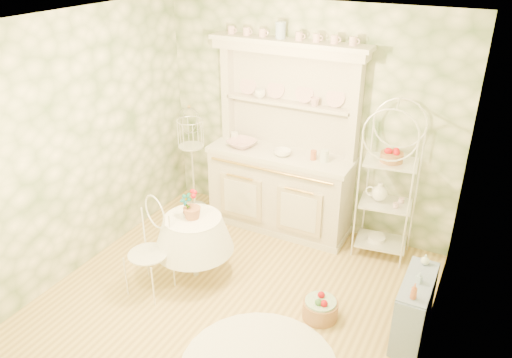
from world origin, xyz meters
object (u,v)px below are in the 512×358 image
at_px(birdcage_stand, 192,160).
at_px(floor_basket, 320,308).
at_px(bakers_rack, 388,187).
at_px(side_shelf, 414,308).
at_px(kitchen_dresser, 281,142).
at_px(cafe_chair, 148,256).
at_px(round_table, 194,244).

distance_m(birdcage_stand, floor_basket, 2.62).
relative_size(bakers_rack, side_shelf, 2.37).
relative_size(kitchen_dresser, side_shelf, 3.16).
bearing_deg(bakers_rack, birdcage_stand, 174.96).
bearing_deg(floor_basket, side_shelf, 11.36).
bearing_deg(birdcage_stand, cafe_chair, -71.48).
relative_size(side_shelf, birdcage_stand, 0.51).
relative_size(round_table, birdcage_stand, 0.55).
bearing_deg(kitchen_dresser, floor_basket, -51.79).
height_order(side_shelf, birdcage_stand, birdcage_stand).
height_order(cafe_chair, floor_basket, cafe_chair).
relative_size(kitchen_dresser, cafe_chair, 2.72).
xyz_separation_m(kitchen_dresser, bakers_rack, (1.29, -0.01, -0.29)).
bearing_deg(floor_basket, bakers_rack, 80.30).
distance_m(round_table, birdcage_stand, 1.49).
bearing_deg(cafe_chair, kitchen_dresser, 90.50).
height_order(kitchen_dresser, floor_basket, kitchen_dresser).
distance_m(cafe_chair, floor_basket, 1.77).
height_order(round_table, cafe_chair, cafe_chair).
bearing_deg(side_shelf, floor_basket, -167.30).
bearing_deg(floor_basket, birdcage_stand, 151.41).
bearing_deg(bakers_rack, cafe_chair, -145.37).
height_order(side_shelf, floor_basket, side_shelf).
distance_m(side_shelf, round_table, 2.26).
height_order(kitchen_dresser, round_table, kitchen_dresser).
height_order(kitchen_dresser, cafe_chair, kitchen_dresser).
xyz_separation_m(kitchen_dresser, side_shelf, (1.88, -1.18, -0.83)).
xyz_separation_m(side_shelf, cafe_chair, (-2.52, -0.58, 0.11)).
height_order(side_shelf, round_table, round_table).
bearing_deg(bakers_rack, side_shelf, -70.95).
bearing_deg(birdcage_stand, bakers_rack, 2.71).
bearing_deg(round_table, kitchen_dresser, 74.28).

